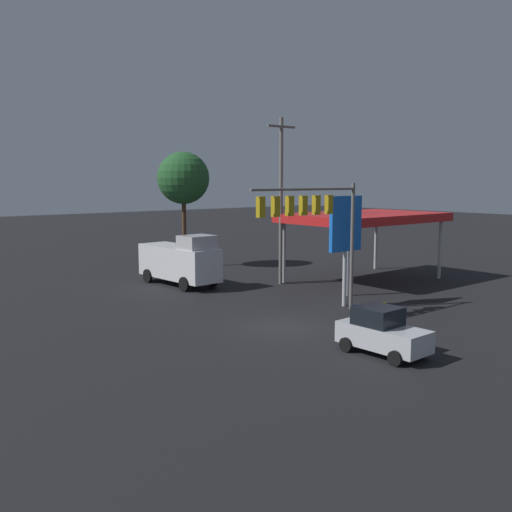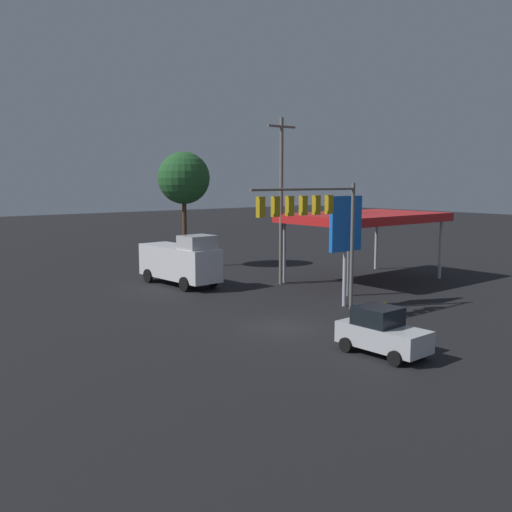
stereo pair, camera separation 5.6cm
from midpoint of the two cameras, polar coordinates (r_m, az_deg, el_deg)
The scene contains 9 objects.
ground_plane at distance 28.33m, azimuth 2.63°, elevation -7.10°, with size 200.00×200.00×0.00m, color black.
traffic_signal_assembly at distance 29.53m, azimuth 5.58°, elevation 4.20°, with size 7.30×0.43×7.03m.
utility_pole at distance 39.24m, azimuth 2.58°, elevation 5.82°, with size 2.40×0.26×11.38m.
gas_station_canopy at distance 41.36m, azimuth 10.84°, elevation 3.74°, with size 11.25×7.17×4.86m.
price_sign at distance 32.62m, azimuth 9.00°, elevation 2.77°, with size 2.43×0.27×6.32m.
hatchback_crossing at distance 24.36m, azimuth 12.53°, elevation -7.42°, with size 2.05×3.85×1.97m.
delivery_truck at distance 39.47m, azimuth -7.47°, elevation -0.48°, with size 2.86×6.92×3.58m.
street_tree at distance 47.62m, azimuth -7.20°, elevation 7.70°, with size 4.29×4.29×9.52m.
fire_hydrant at distance 30.66m, azimuth 12.77°, elevation -5.31°, with size 0.24×0.24×0.88m.
Camera 2 is at (18.26, 20.44, 7.17)m, focal length 40.00 mm.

